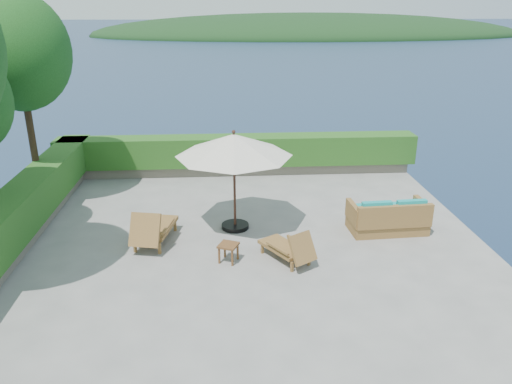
{
  "coord_description": "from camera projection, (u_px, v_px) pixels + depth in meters",
  "views": [
    {
      "loc": [
        -0.51,
        -11.16,
        5.63
      ],
      "look_at": [
        0.3,
        0.8,
        1.1
      ],
      "focal_mm": 35.0,
      "sensor_mm": 36.0,
      "label": 1
    }
  ],
  "objects": [
    {
      "name": "lounge_right",
      "position": [
        289.0,
        248.0,
        11.51
      ],
      "size": [
        1.3,
        1.57,
        0.85
      ],
      "rotation": [
        0.0,
        0.0,
        0.57
      ],
      "color": "olive",
      "rests_on": "ground"
    },
    {
      "name": "foundation",
      "position": [
        247.0,
        298.0,
        12.99
      ],
      "size": [
        12.0,
        12.0,
        3.0
      ],
      "primitive_type": "cube",
      "color": "#5A5147",
      "rests_on": "ocean"
    },
    {
      "name": "planter_wall_far",
      "position": [
        238.0,
        169.0,
        17.6
      ],
      "size": [
        12.0,
        0.6,
        0.36
      ],
      "primitive_type": "cube",
      "color": "gray",
      "rests_on": "ground"
    },
    {
      "name": "planter_wall_left",
      "position": [
        14.0,
        245.0,
        12.02
      ],
      "size": [
        0.6,
        12.0,
        0.36
      ],
      "primitive_type": "cube",
      "color": "gray",
      "rests_on": "ground"
    },
    {
      "name": "wicker_loveseat",
      "position": [
        388.0,
        218.0,
        13.02
      ],
      "size": [
        2.06,
        1.13,
        0.98
      ],
      "rotation": [
        0.0,
        0.0,
        0.06
      ],
      "color": "olive",
      "rests_on": "ground"
    },
    {
      "name": "tree_far",
      "position": [
        18.0,
        52.0,
        13.48
      ],
      "size": [
        2.8,
        2.8,
        6.03
      ],
      "color": "#3B2716",
      "rests_on": "ground"
    },
    {
      "name": "ground",
      "position": [
        246.0,
        245.0,
        12.44
      ],
      "size": [
        12.0,
        12.0,
        0.0
      ],
      "primitive_type": "plane",
      "color": "gray",
      "rests_on": "ground"
    },
    {
      "name": "hedge_far",
      "position": [
        238.0,
        150.0,
        17.36
      ],
      "size": [
        12.4,
        0.9,
        1.0
      ],
      "primitive_type": "cube",
      "color": "#244B15",
      "rests_on": "planter_wall_far"
    },
    {
      "name": "side_table",
      "position": [
        228.0,
        247.0,
        11.51
      ],
      "size": [
        0.55,
        0.55,
        0.44
      ],
      "rotation": [
        0.0,
        0.0,
        -0.42
      ],
      "color": "brown",
      "rests_on": "ground"
    },
    {
      "name": "patio_umbrella",
      "position": [
        234.0,
        146.0,
        12.57
      ],
      "size": [
        3.06,
        3.06,
        2.69
      ],
      "rotation": [
        0.0,
        0.0,
        -0.02
      ],
      "color": "black",
      "rests_on": "ground"
    },
    {
      "name": "hedge_left",
      "position": [
        10.0,
        220.0,
        11.78
      ],
      "size": [
        0.9,
        12.4,
        1.0
      ],
      "primitive_type": "cube",
      "color": "#244B15",
      "rests_on": "planter_wall_left"
    },
    {
      "name": "offshore_island",
      "position": [
        308.0,
        35.0,
        145.72
      ],
      "size": [
        126.0,
        57.6,
        12.6
      ],
      "primitive_type": "ellipsoid",
      "color": "black",
      "rests_on": "ocean"
    },
    {
      "name": "lounge_left",
      "position": [
        153.0,
        228.0,
        12.34
      ],
      "size": [
        1.06,
        1.87,
        1.01
      ],
      "rotation": [
        0.0,
        0.0,
        -0.2
      ],
      "color": "olive",
      "rests_on": "ground"
    },
    {
      "name": "ocean",
      "position": [
        247.0,
        344.0,
        13.5
      ],
      "size": [
        600.0,
        600.0,
        0.0
      ],
      "primitive_type": "plane",
      "color": "#162B45",
      "rests_on": "ground"
    }
  ]
}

